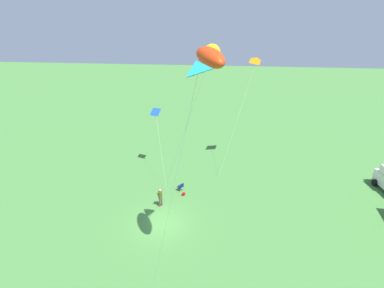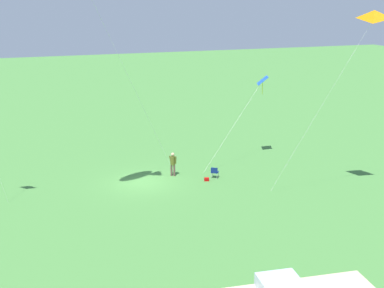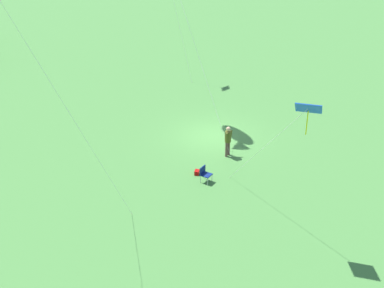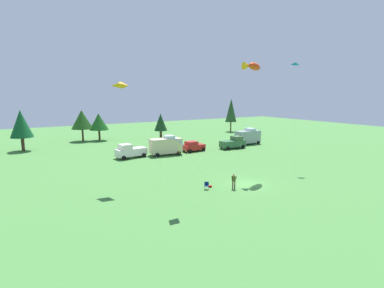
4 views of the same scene
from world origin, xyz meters
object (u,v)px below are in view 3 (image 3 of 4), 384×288
object	(u,v)px
folding_chair	(205,173)
kite_diamond_blue	(306,111)
backpack_on_grass	(197,172)
person_kite_flyer	(228,139)

from	to	relation	value
folding_chair	kite_diamond_blue	xyz separation A→B (m)	(-5.10, -3.34, 5.57)
backpack_on_grass	kite_diamond_blue	size ratio (longest dim) A/B	0.05
backpack_on_grass	kite_diamond_blue	xyz separation A→B (m)	(-5.83, -3.68, 5.94)
folding_chair	kite_diamond_blue	size ratio (longest dim) A/B	0.13
folding_chair	backpack_on_grass	size ratio (longest dim) A/B	2.56
folding_chair	kite_diamond_blue	distance (m)	8.25
folding_chair	backpack_on_grass	bearing A→B (deg)	151.43
kite_diamond_blue	folding_chair	bearing A→B (deg)	33.21
folding_chair	person_kite_flyer	bearing A→B (deg)	97.49
kite_diamond_blue	person_kite_flyer	bearing A→B (deg)	13.80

